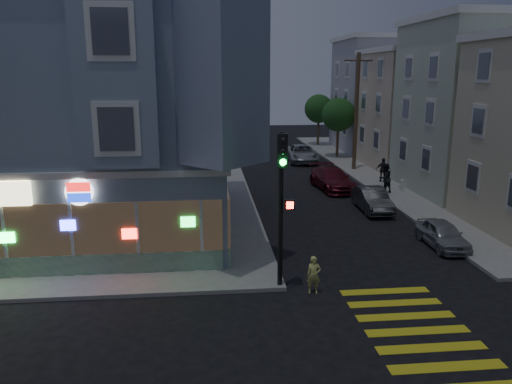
{
  "coord_description": "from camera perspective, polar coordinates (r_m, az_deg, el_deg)",
  "views": [
    {
      "loc": [
        0.25,
        -14.35,
        7.62
      ],
      "look_at": [
        2.32,
        6.23,
        2.68
      ],
      "focal_mm": 35.0,
      "sensor_mm": 36.0,
      "label": 1
    }
  ],
  "objects": [
    {
      "name": "utility_pole",
      "position": [
        40.21,
        11.4,
        9.16
      ],
      "size": [
        2.2,
        0.3,
        9.0
      ],
      "color": "#4C3826",
      "rests_on": "sidewalk_ne"
    },
    {
      "name": "pedestrian_a",
      "position": [
        32.8,
        14.55,
        1.53
      ],
      "size": [
        1.12,
        1.0,
        1.89
      ],
      "primitive_type": "imported",
      "rotation": [
        0.0,
        0.0,
        3.51
      ],
      "color": "black",
      "rests_on": "sidewalk_ne"
    },
    {
      "name": "traffic_signal",
      "position": [
        17.12,
        3.01,
        0.87
      ],
      "size": [
        0.66,
        0.62,
        5.55
      ],
      "rotation": [
        0.0,
        0.0,
        -0.13
      ],
      "color": "black",
      "rests_on": "sidewalk_nw"
    },
    {
      "name": "parked_car_a",
      "position": [
        23.91,
        20.54,
        -4.54
      ],
      "size": [
        1.43,
        3.5,
        1.19
      ],
      "primitive_type": "imported",
      "rotation": [
        0.0,
        0.0,
        -0.01
      ],
      "color": "#9DA1A5",
      "rests_on": "ground"
    },
    {
      "name": "sidewalk_nw",
      "position": [
        40.51,
        -25.48,
        1.39
      ],
      "size": [
        33.0,
        42.0,
        0.15
      ],
      "primitive_type": "cube",
      "color": "gray",
      "rests_on": "ground"
    },
    {
      "name": "street_tree_far",
      "position": [
        53.83,
        7.18,
        9.41
      ],
      "size": [
        3.0,
        3.0,
        5.3
      ],
      "color": "#4C3826",
      "rests_on": "sidewalk_ne"
    },
    {
      "name": "pedestrian_b",
      "position": [
        36.15,
        14.33,
        2.46
      ],
      "size": [
        1.07,
        0.68,
        1.69
      ],
      "primitive_type": "imported",
      "rotation": [
        0.0,
        0.0,
        2.85
      ],
      "color": "#25222B",
      "rests_on": "sidewalk_ne"
    },
    {
      "name": "parked_car_d",
      "position": [
        44.07,
        5.26,
        4.4
      ],
      "size": [
        2.67,
        5.42,
        1.48
      ],
      "primitive_type": "imported",
      "rotation": [
        0.0,
        0.0,
        -0.04
      ],
      "color": "#9FA6A9",
      "rests_on": "ground"
    },
    {
      "name": "row_house_d",
      "position": [
        52.09,
        16.22,
        10.48
      ],
      "size": [
        12.0,
        8.6,
        10.5
      ],
      "primitive_type": "cube",
      "color": "#9A97A7",
      "rests_on": "sidewalk_ne"
    },
    {
      "name": "parked_car_b",
      "position": [
        28.9,
        13.14,
        -0.85
      ],
      "size": [
        1.49,
        4.07,
        1.33
      ],
      "primitive_type": "imported",
      "rotation": [
        0.0,
        0.0,
        -0.02
      ],
      "color": "#343739",
      "rests_on": "ground"
    },
    {
      "name": "street_tree_near",
      "position": [
        46.08,
        9.4,
        8.68
      ],
      "size": [
        3.0,
        3.0,
        5.3
      ],
      "color": "#4C3826",
      "rests_on": "sidewalk_ne"
    },
    {
      "name": "running_child",
      "position": [
        17.96,
        6.62,
        -9.39
      ],
      "size": [
        0.53,
        0.38,
        1.36
      ],
      "primitive_type": "imported",
      "rotation": [
        0.0,
        0.0,
        -0.13
      ],
      "color": "#D5D66D",
      "rests_on": "ground"
    },
    {
      "name": "parked_car_c",
      "position": [
        33.76,
        8.7,
        1.5
      ],
      "size": [
        2.48,
        5.15,
        1.45
      ],
      "primitive_type": "imported",
      "rotation": [
        0.0,
        0.0,
        0.09
      ],
      "color": "maroon",
      "rests_on": "ground"
    },
    {
      "name": "row_house_b",
      "position": [
        36.01,
        26.89,
        8.48
      ],
      "size": [
        12.0,
        8.6,
        10.5
      ],
      "primitive_type": "cube",
      "color": "beige",
      "rests_on": "sidewalk_ne"
    },
    {
      "name": "fire_hydrant",
      "position": [
        33.77,
        16.33,
        0.83
      ],
      "size": [
        0.45,
        0.26,
        0.79
      ],
      "color": "silver",
      "rests_on": "sidewalk_ne"
    },
    {
      "name": "corner_building",
      "position": [
        26.16,
        -19.8,
        8.71
      ],
      "size": [
        14.6,
        14.6,
        11.4
      ],
      "color": "gray",
      "rests_on": "sidewalk_nw"
    },
    {
      "name": "sidewalk_ne",
      "position": [
        44.38,
        25.21,
        2.36
      ],
      "size": [
        24.0,
        42.0,
        0.15
      ],
      "primitive_type": "cube",
      "color": "gray",
      "rests_on": "ground"
    },
    {
      "name": "row_house_c",
      "position": [
        43.91,
        20.51,
        8.73
      ],
      "size": [
        12.0,
        8.6,
        9.0
      ],
      "primitive_type": "cube",
      "color": "beige",
      "rests_on": "sidewalk_ne"
    },
    {
      "name": "ground",
      "position": [
        16.25,
        -6.16,
        -14.61
      ],
      "size": [
        120.0,
        120.0,
        0.0
      ],
      "primitive_type": "plane",
      "color": "black",
      "rests_on": "ground"
    }
  ]
}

